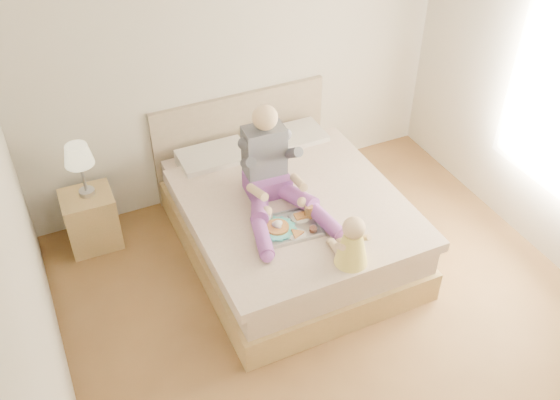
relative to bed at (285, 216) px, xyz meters
name	(u,v)px	position (x,y,z in m)	size (l,w,h in m)	color
room	(370,168)	(0.08, -1.08, 1.19)	(4.02, 4.22, 2.71)	brown
bed	(285,216)	(0.00, 0.00, 0.00)	(1.70, 2.18, 1.00)	#A1814B
nightstand	(91,220)	(-1.52, 0.72, -0.05)	(0.44, 0.39, 0.53)	#A1814B
lamp	(78,158)	(-1.50, 0.74, 0.59)	(0.24, 0.24, 0.49)	#ADAFB4
adult	(272,176)	(-0.15, -0.08, 0.53)	(0.70, 1.00, 0.82)	#733689
tray	(289,225)	(-0.18, -0.45, 0.32)	(0.48, 0.39, 0.13)	#ADAFB4
baby	(351,244)	(0.07, -0.97, 0.46)	(0.27, 0.37, 0.41)	#FAE44F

